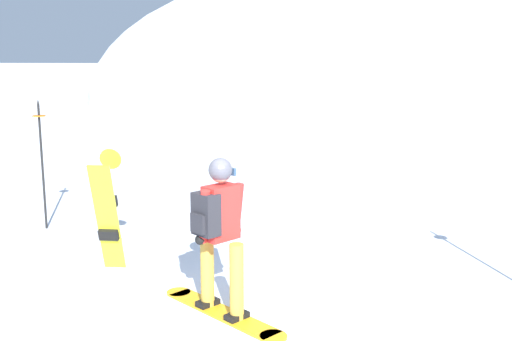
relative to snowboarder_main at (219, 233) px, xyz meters
The scene contains 4 objects.
ridge_peak_main 31.08m from the snowboarder_main, 82.21° to the left, with size 32.67×29.40×15.60m.
snowboarder_main is the anchor object (origin of this frame).
spare_snowboard 1.96m from the snowboarder_main, 144.35° to the left, with size 0.28×0.53×1.59m.
piste_marker_far 4.43m from the snowboarder_main, 137.58° to the left, with size 0.20×0.20×2.07m.
Camera 1 is at (0.77, -5.45, 2.78)m, focal length 42.54 mm.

